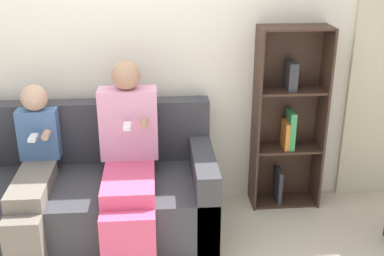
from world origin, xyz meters
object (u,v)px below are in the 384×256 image
Objects in this scene: adult_seated at (128,155)px; child_seated at (33,173)px; bookshelf at (287,120)px; couch at (87,195)px.

adult_seated reaches higher than child_seated.
child_seated is (-0.66, -0.04, -0.09)m from adult_seated.
adult_seated is at bearing 3.78° from child_seated.
adult_seated is 1.31m from bookshelf.
couch is 0.44m from child_seated.
child_seated is at bearing -166.10° from bookshelf.
bookshelf is (1.57, 0.33, 0.42)m from couch.
child_seated is 0.75× the size of bookshelf.
adult_seated is (0.33, -0.09, 0.35)m from couch.
couch is 0.49m from adult_seated.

